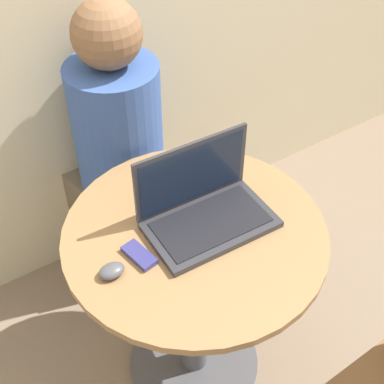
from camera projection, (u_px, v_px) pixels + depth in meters
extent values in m
plane|color=#7F6B56|center=(194.00, 362.00, 2.03)|extent=(12.00, 12.00, 0.00)
cylinder|color=#4C4C51|center=(194.00, 360.00, 2.02)|extent=(0.48, 0.48, 0.02)
cylinder|color=#4C4C51|center=(194.00, 306.00, 1.78)|extent=(0.10, 0.10, 0.69)
cylinder|color=olive|center=(195.00, 233.00, 1.53)|extent=(0.76, 0.76, 0.02)
cube|color=#2D2D33|center=(211.00, 225.00, 1.53)|extent=(0.37, 0.23, 0.02)
cube|color=black|center=(211.00, 222.00, 1.52)|extent=(0.32, 0.18, 0.00)
cube|color=#2D2D33|center=(192.00, 173.00, 1.51)|extent=(0.36, 0.02, 0.21)
cube|color=#141E33|center=(193.00, 174.00, 1.51)|extent=(0.33, 0.01, 0.19)
cube|color=navy|center=(139.00, 255.00, 1.45)|extent=(0.07, 0.11, 0.02)
ellipsoid|color=#4C4C51|center=(112.00, 271.00, 1.40)|extent=(0.07, 0.05, 0.03)
cube|color=brown|center=(113.00, 211.00, 2.29)|extent=(0.37, 0.49, 0.46)
cylinder|color=#38569E|center=(118.00, 130.00, 1.90)|extent=(0.32, 0.32, 0.51)
sphere|color=brown|center=(107.00, 34.00, 1.65)|extent=(0.23, 0.23, 0.23)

